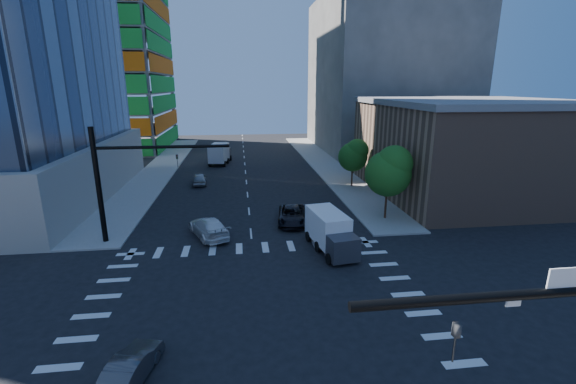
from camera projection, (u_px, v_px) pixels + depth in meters
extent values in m
plane|color=black|center=(258.00, 315.00, 20.97)|extent=(160.00, 160.00, 0.00)
cube|color=silver|center=(258.00, 315.00, 20.97)|extent=(20.00, 20.00, 0.01)
cube|color=gray|center=(325.00, 164.00, 60.68)|extent=(5.00, 60.00, 0.15)
cube|color=gray|center=(161.00, 168.00, 57.67)|extent=(5.00, 60.00, 0.15)
cube|color=#1A9330|center=(159.00, 16.00, 71.86)|extent=(0.12, 24.00, 49.00)
cube|color=#C6590B|center=(57.00, 0.00, 58.30)|extent=(24.00, 0.12, 49.00)
cube|color=#8C6851|center=(468.00, 150.00, 43.66)|extent=(20.00, 22.00, 10.00)
cube|color=slate|center=(474.00, 102.00, 42.24)|extent=(20.50, 22.50, 0.60)
cube|color=#5B5752|center=(384.00, 75.00, 73.03)|extent=(24.00, 30.00, 28.00)
cylinder|color=black|center=(563.00, 292.00, 8.73)|extent=(10.00, 0.24, 0.24)
imported|color=black|center=(454.00, 342.00, 8.73)|extent=(0.16, 0.20, 1.00)
cube|color=white|center=(566.00, 278.00, 8.64)|extent=(0.90, 0.04, 0.50)
cylinder|color=black|center=(98.00, 186.00, 29.33)|extent=(0.40, 0.40, 9.00)
cylinder|color=black|center=(163.00, 147.00, 29.15)|extent=(10.00, 0.24, 0.24)
imported|color=black|center=(177.00, 161.00, 29.56)|extent=(0.16, 0.20, 1.00)
cylinder|color=#382316|center=(386.00, 206.00, 35.51)|extent=(0.20, 0.20, 2.27)
sphere|color=#175216|center=(388.00, 174.00, 34.68)|extent=(4.16, 4.16, 4.16)
sphere|color=#2F7426|center=(394.00, 164.00, 34.18)|extent=(3.25, 3.25, 3.25)
cylinder|color=#382316|center=(352.00, 178.00, 47.06)|extent=(0.20, 0.20, 1.92)
sphere|color=#175216|center=(353.00, 157.00, 46.36)|extent=(3.52, 3.52, 3.52)
sphere|color=#2F7426|center=(357.00, 150.00, 45.90)|extent=(2.75, 2.75, 2.75)
imported|color=black|center=(292.00, 215.00, 34.78)|extent=(3.08, 5.53, 1.46)
imported|color=silver|center=(209.00, 227.00, 31.66)|extent=(4.11, 5.82, 1.57)
imported|color=gray|center=(200.00, 179.00, 48.30)|extent=(1.88, 4.28, 1.43)
imported|color=#414145|center=(131.00, 367.00, 16.17)|extent=(2.17, 4.00, 1.25)
cube|color=white|center=(332.00, 230.00, 28.56)|extent=(2.80, 4.71, 2.30)
cube|color=#38393F|center=(332.00, 237.00, 28.72)|extent=(2.26, 1.90, 1.68)
cube|color=silver|center=(220.00, 152.00, 61.00)|extent=(3.17, 5.30, 2.59)
cube|color=#38393F|center=(220.00, 156.00, 61.18)|extent=(2.55, 2.14, 1.89)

